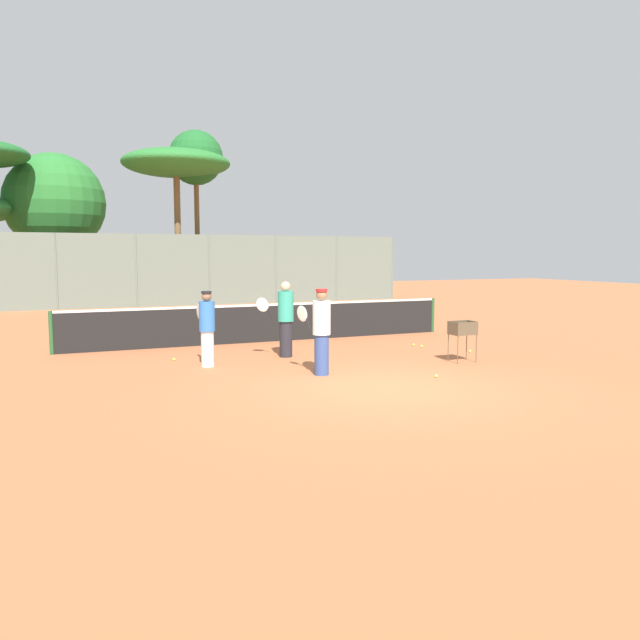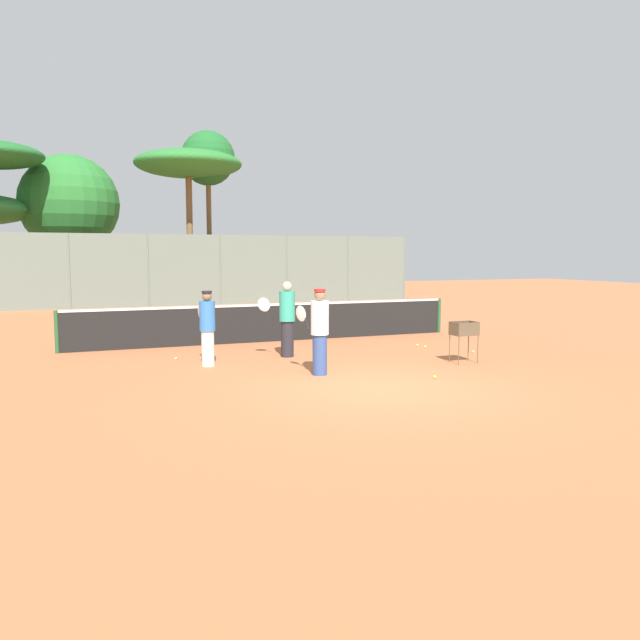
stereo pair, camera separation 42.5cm
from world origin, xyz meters
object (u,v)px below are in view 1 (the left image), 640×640
object	(u,v)px
tennis_net	(266,322)
player_red_cap	(207,328)
player_yellow_shirt	(321,331)
ball_cart	(462,332)
player_white_outfit	(285,318)
parked_car	(287,287)

from	to	relation	value
tennis_net	player_red_cap	xyz separation A→B (m)	(-2.44, -3.14, 0.30)
player_yellow_shirt	ball_cart	distance (m)	3.56
player_white_outfit	player_red_cap	bearing A→B (deg)	32.90
player_yellow_shirt	tennis_net	bearing A→B (deg)	-30.59
player_red_cap	ball_cart	distance (m)	5.73
tennis_net	parked_car	size ratio (longest dim) A/B	2.66
player_yellow_shirt	parked_car	distance (m)	22.14
player_red_cap	tennis_net	bearing A→B (deg)	-44.07
tennis_net	player_white_outfit	xyz separation A→B (m)	(-0.42, -2.63, 0.37)
player_yellow_shirt	player_red_cap	bearing A→B (deg)	20.78
ball_cart	parked_car	world-z (taller)	parked_car
parked_car	tennis_net	bearing A→B (deg)	-112.90
player_white_outfit	player_yellow_shirt	size ratio (longest dim) A/B	1.03
ball_cart	parked_car	bearing A→B (deg)	79.89
tennis_net	ball_cart	xyz separation A→B (m)	(3.00, -4.94, 0.14)
ball_cart	parked_car	distance (m)	21.15
parked_car	player_yellow_shirt	bearing A→B (deg)	-109.16
tennis_net	player_yellow_shirt	size ratio (longest dim) A/B	6.38
tennis_net	player_red_cap	bearing A→B (deg)	-127.84
tennis_net	parked_car	xyz separation A→B (m)	(6.71, 15.88, 0.10)
tennis_net	ball_cart	size ratio (longest dim) A/B	11.99
ball_cart	player_yellow_shirt	bearing A→B (deg)	-178.55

